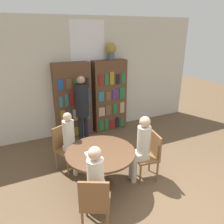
# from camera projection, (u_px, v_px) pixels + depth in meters

# --- Properties ---
(ground_plane) EXTENTS (16.00, 16.00, 0.00)m
(ground_plane) POSITION_uv_depth(u_px,v_px,m) (165.00, 212.00, 3.41)
(ground_plane) COLOR brown
(wall_back) EXTENTS (6.40, 0.07, 3.00)m
(wall_back) POSITION_uv_depth(u_px,v_px,m) (89.00, 77.00, 5.76)
(wall_back) COLOR beige
(wall_back) RESTS_ON ground_plane
(bookshelf_left) EXTENTS (0.91, 0.34, 1.93)m
(bookshelf_left) POSITION_uv_depth(u_px,v_px,m) (73.00, 101.00, 5.58)
(bookshelf_left) COLOR brown
(bookshelf_left) RESTS_ON ground_plane
(bookshelf_right) EXTENTS (0.91, 0.34, 1.93)m
(bookshelf_right) POSITION_uv_depth(u_px,v_px,m) (109.00, 96.00, 5.99)
(bookshelf_right) COLOR brown
(bookshelf_right) RESTS_ON ground_plane
(flower_vase) EXTENTS (0.27, 0.27, 0.43)m
(flower_vase) POSITION_uv_depth(u_px,v_px,m) (111.00, 50.00, 5.58)
(flower_vase) COLOR #475166
(flower_vase) RESTS_ON bookshelf_right
(reading_table) EXTENTS (1.20, 1.20, 0.72)m
(reading_table) POSITION_uv_depth(u_px,v_px,m) (101.00, 157.00, 3.79)
(reading_table) COLOR brown
(reading_table) RESTS_ON ground_plane
(chair_near_camera) EXTENTS (0.54, 0.54, 0.91)m
(chair_near_camera) POSITION_uv_depth(u_px,v_px,m) (95.00, 201.00, 2.94)
(chair_near_camera) COLOR brown
(chair_near_camera) RESTS_ON ground_plane
(chair_left_side) EXTENTS (0.54, 0.54, 0.91)m
(chair_left_side) POSITION_uv_depth(u_px,v_px,m) (65.00, 145.00, 4.36)
(chair_left_side) COLOR brown
(chair_left_side) RESTS_ON ground_plane
(chair_far_side) EXTENTS (0.46, 0.46, 0.91)m
(chair_far_side) POSITION_uv_depth(u_px,v_px,m) (150.00, 154.00, 4.06)
(chair_far_side) COLOR brown
(chair_far_side) RESTS_ON ground_plane
(seated_reader_left) EXTENTS (0.34, 0.39, 1.24)m
(seated_reader_left) POSITION_uv_depth(u_px,v_px,m) (71.00, 140.00, 4.19)
(seated_reader_left) COLOR beige
(seated_reader_left) RESTS_ON ground_plane
(seated_reader_right) EXTENTS (0.38, 0.29, 1.28)m
(seated_reader_right) POSITION_uv_depth(u_px,v_px,m) (141.00, 145.00, 3.94)
(seated_reader_right) COLOR beige
(seated_reader_right) RESTS_ON ground_plane
(seated_reader_back) EXTENTS (0.35, 0.39, 1.27)m
(seated_reader_back) POSITION_uv_depth(u_px,v_px,m) (96.00, 180.00, 3.04)
(seated_reader_back) COLOR silver
(seated_reader_back) RESTS_ON ground_plane
(librarian_standing) EXTENTS (0.32, 0.59, 1.69)m
(librarian_standing) POSITION_uv_depth(u_px,v_px,m) (82.00, 103.00, 5.17)
(librarian_standing) COLOR black
(librarian_standing) RESTS_ON ground_plane
(open_book_on_table) EXTENTS (0.24, 0.18, 0.03)m
(open_book_on_table) POSITION_uv_depth(u_px,v_px,m) (93.00, 154.00, 3.64)
(open_book_on_table) COLOR silver
(open_book_on_table) RESTS_ON reading_table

